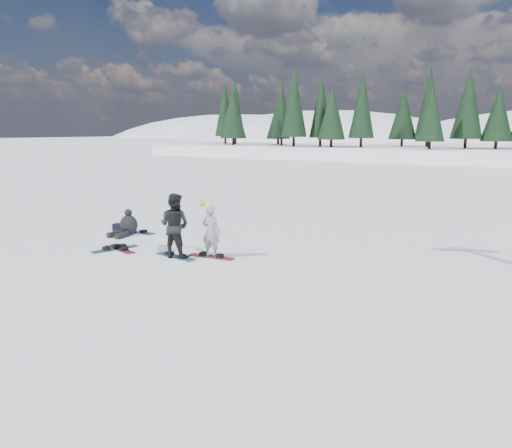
{
  "coord_description": "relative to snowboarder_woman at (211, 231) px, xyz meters",
  "views": [
    {
      "loc": [
        10.11,
        -10.38,
        3.76
      ],
      "look_at": [
        2.74,
        1.58,
        1.1
      ],
      "focal_mm": 35.0,
      "sensor_mm": 36.0,
      "label": 1
    }
  ],
  "objects": [
    {
      "name": "snowboarder_woman",
      "position": [
        0.0,
        0.0,
        0.0
      ],
      "size": [
        0.63,
        0.46,
        1.71
      ],
      "rotation": [
        0.0,
        0.0,
        3.3
      ],
      "color": "gray",
      "rests_on": "ground"
    },
    {
      "name": "seated_rider",
      "position": [
        -4.52,
        1.02,
        -0.43
      ],
      "size": [
        0.7,
        1.13,
        0.95
      ],
      "rotation": [
        0.0,
        0.0,
        0.04
      ],
      "color": "black",
      "rests_on": "ground"
    },
    {
      "name": "snowboard_loose_b",
      "position": [
        -3.06,
        -0.75,
        -0.78
      ],
      "size": [
        1.52,
        0.67,
        0.03
      ],
      "primitive_type": "cube",
      "rotation": [
        0.0,
        0.0,
        -0.27
      ],
      "color": "maroon",
      "rests_on": "ground"
    },
    {
      "name": "alpine_backdrop",
      "position": [
        -13.09,
        187.91,
        -14.77
      ],
      "size": [
        412.5,
        227.0,
        53.2
      ],
      "color": "white",
      "rests_on": "ground"
    },
    {
      "name": "snowboarder_man",
      "position": [
        -0.92,
        -0.56,
        0.17
      ],
      "size": [
        1.05,
        0.87,
        1.94
      ],
      "primitive_type": "imported",
      "rotation": [
        0.0,
        0.0,
        3.3
      ],
      "color": "black",
      "rests_on": "ground"
    },
    {
      "name": "ground",
      "position": [
        -1.37,
        -1.25,
        -0.8
      ],
      "size": [
        420.0,
        420.0,
        0.0
      ],
      "primitive_type": "plane",
      "color": "white",
      "rests_on": "ground"
    },
    {
      "name": "snowboard_loose_c",
      "position": [
        -4.53,
        1.53,
        -0.78
      ],
      "size": [
        1.5,
        0.3,
        0.03
      ],
      "primitive_type": "cube",
      "rotation": [
        0.0,
        0.0,
        -0.01
      ],
      "color": "#1C499E",
      "rests_on": "ground"
    },
    {
      "name": "snowboard_loose_a",
      "position": [
        -3.23,
        -0.82,
        -0.78
      ],
      "size": [
        0.73,
        1.51,
        0.03
      ],
      "primitive_type": "cube",
      "rotation": [
        0.0,
        0.0,
        1.26
      ],
      "color": "#185484",
      "rests_on": "ground"
    },
    {
      "name": "gear_bag",
      "position": [
        -5.22,
        1.28,
        -0.65
      ],
      "size": [
        0.51,
        0.39,
        0.3
      ],
      "primitive_type": "cube",
      "rotation": [
        0.0,
        0.0,
        0.23
      ],
      "color": "black",
      "rests_on": "ground"
    },
    {
      "name": "snowboard_man",
      "position": [
        -0.92,
        -0.56,
        -0.78
      ],
      "size": [
        1.52,
        0.49,
        0.03
      ],
      "primitive_type": "cube",
      "rotation": [
        0.0,
        0.0,
        -0.14
      ],
      "color": "#187487",
      "rests_on": "ground"
    },
    {
      "name": "snowboard_woman",
      "position": [
        0.0,
        0.0,
        -0.78
      ],
      "size": [
        1.52,
        0.41,
        0.03
      ],
      "primitive_type": "cube",
      "rotation": [
        0.0,
        0.0,
        0.09
      ],
      "color": "maroon",
      "rests_on": "ground"
    }
  ]
}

